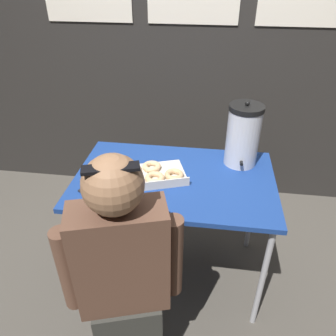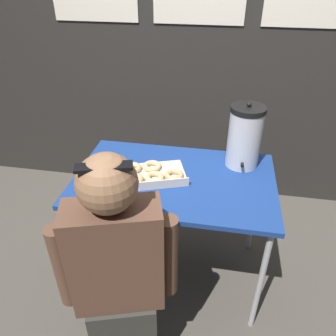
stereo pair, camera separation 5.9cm
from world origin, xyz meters
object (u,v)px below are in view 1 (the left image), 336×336
Objects in this scene: coffee_urn at (243,135)px; cell_phone at (93,187)px; donut_box at (151,175)px; person_seated at (124,282)px.

coffee_urn reaches higher than cell_phone.
cell_phone is at bearing -173.77° from donut_box.
donut_box is 1.09× the size of coffee_urn.
donut_box is 0.61m from person_seated.
cell_phone is 0.13× the size of person_seated.
coffee_urn is at bearing 58.06° from cell_phone.
cell_phone is (-0.29, -0.14, -0.02)m from donut_box.
donut_box is 0.32m from cell_phone.
donut_box is at bearing -108.90° from person_seated.
person_seated is at bearing -26.02° from cell_phone.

